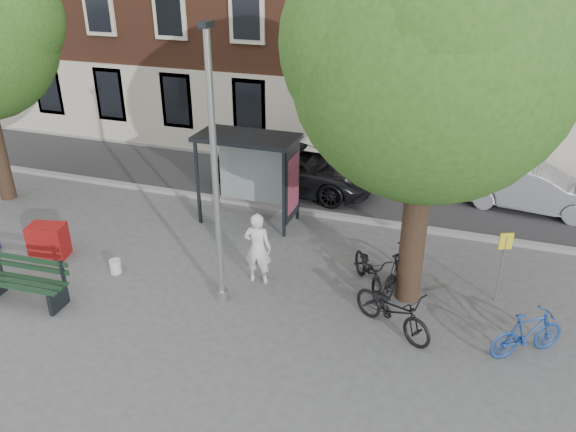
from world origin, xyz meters
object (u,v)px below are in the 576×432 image
(car_dark, at_px, (297,168))
(notice_sign, at_px, (504,254))
(bench, at_px, (26,284))
(bus_shelter, at_px, (262,160))
(lamppost, at_px, (216,188))
(red_stand, at_px, (48,241))
(painter, at_px, (258,248))
(bike_b, at_px, (528,333))
(bike_d, at_px, (400,270))
(bike_a, at_px, (393,310))
(car_silver, at_px, (533,188))
(bike_c, at_px, (369,270))

(car_dark, distance_m, notice_sign, 7.96)
(bench, bearing_deg, bus_shelter, 54.27)
(lamppost, height_order, red_stand, lamppost)
(car_dark, bearing_deg, painter, -169.45)
(bike_b, relative_size, notice_sign, 0.95)
(car_dark, xyz_separation_m, notice_sign, (6.37, -4.74, 0.49))
(bench, distance_m, car_dark, 9.08)
(painter, bearing_deg, bike_d, -174.06)
(bike_a, xyz_separation_m, bike_d, (-0.11, 1.56, 0.04))
(notice_sign, bearing_deg, car_dark, 119.29)
(notice_sign, bearing_deg, bench, 175.29)
(bus_shelter, xyz_separation_m, car_silver, (7.46, 3.48, -1.21))
(bike_c, bearing_deg, bike_a, -91.54)
(bike_c, height_order, bike_d, bike_d)
(bench, xyz_separation_m, bike_d, (7.91, 3.19, 0.09))
(car_dark, bearing_deg, bike_a, -145.68)
(bike_d, height_order, car_silver, car_silver)
(red_stand, bearing_deg, car_silver, 31.26)
(bike_c, relative_size, car_dark, 0.37)
(bench, xyz_separation_m, car_dark, (3.71, 8.28, 0.26))
(lamppost, xyz_separation_m, car_silver, (6.85, 7.59, -2.08))
(bike_d, bearing_deg, bike_a, 109.40)
(bike_c, bearing_deg, bus_shelter, 114.73)
(bus_shelter, distance_m, bike_c, 4.71)
(car_dark, bearing_deg, bike_d, -139.09)
(painter, bearing_deg, red_stand, 1.18)
(red_stand, xyz_separation_m, notice_sign, (11.03, 1.68, 0.78))
(bike_b, height_order, car_silver, car_silver)
(bench, relative_size, car_dark, 0.38)
(bus_shelter, bearing_deg, bike_a, -41.75)
(bike_c, height_order, car_dark, car_dark)
(bike_c, height_order, notice_sign, notice_sign)
(lamppost, bearing_deg, red_stand, 176.23)
(bike_c, distance_m, notice_sign, 2.99)
(bus_shelter, bearing_deg, red_stand, -139.96)
(red_stand, bearing_deg, bike_d, 8.55)
(bike_c, xyz_separation_m, notice_sign, (2.86, 0.48, 0.72))
(bike_b, distance_m, bike_c, 3.66)
(bike_c, relative_size, bike_d, 1.03)
(bench, distance_m, notice_sign, 10.71)
(lamppost, height_order, car_dark, lamppost)
(car_silver, bearing_deg, lamppost, 144.32)
(bike_b, height_order, car_dark, car_dark)
(bus_shelter, relative_size, bike_d, 1.52)
(bus_shelter, distance_m, bike_b, 8.22)
(bike_a, xyz_separation_m, red_stand, (-8.96, 0.23, -0.08))
(painter, distance_m, car_dark, 5.84)
(bench, relative_size, bike_d, 1.08)
(lamppost, xyz_separation_m, bus_shelter, (-0.61, 4.11, -0.87))
(car_dark, relative_size, red_stand, 5.85)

